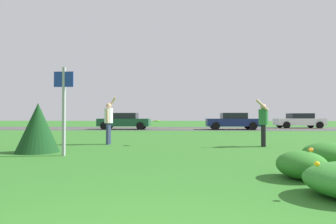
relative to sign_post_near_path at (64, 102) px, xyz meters
The scene contains 13 objects.
ground_plane 6.79m from the sign_post_near_path, 62.70° to the left, with size 120.00×120.00×0.00m, color #2D6B23.
highway_strip 18.10m from the sign_post_near_path, 80.32° to the left, with size 120.00×7.53×0.01m, color #424244.
highway_center_stripe 18.10m from the sign_post_near_path, 80.32° to the left, with size 120.00×0.16×0.00m, color yellow.
daylily_clump_front_center 6.24m from the sign_post_near_path, 25.11° to the right, with size 0.87×0.89×0.55m.
daylily_clump_mid_left 6.94m from the sign_post_near_path, 11.39° to the right, with size 1.14×1.07×0.54m.
sign_post_near_path is the anchor object (origin of this frame).
evergreen_shrub_side 1.55m from the sign_post_near_path, 148.13° to the left, with size 1.31×1.31×1.55m, color #143D19.
person_thrower_white_shirt 3.28m from the sign_post_near_path, 82.23° to the left, with size 0.44×0.50×1.94m.
person_catcher_green_shirt 6.99m from the sign_post_near_path, 22.29° to the left, with size 0.50×0.50×1.77m.
frisbee_lime 3.83m from the sign_post_near_path, 50.41° to the left, with size 0.28×0.28×0.07m.
car_white_leftmost 24.64m from the sign_post_near_path, 52.24° to the left, with size 4.50×2.00×1.45m.
car_navy_center_left 17.95m from the sign_post_near_path, 63.78° to the left, with size 4.50×2.00×1.45m.
car_dark_green_center_right 16.18m from the sign_post_near_path, 95.69° to the left, with size 4.50×2.00×1.45m.
Camera 1 is at (0.31, -1.51, 1.12)m, focal length 28.67 mm.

